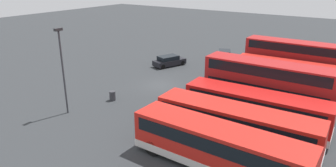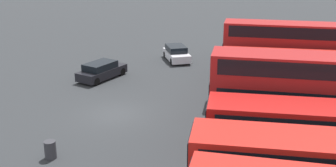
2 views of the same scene
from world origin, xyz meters
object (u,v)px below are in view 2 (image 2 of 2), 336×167
(bus_single_deck_second, at_px, (300,70))
(car_small_green, at_px, (176,53))
(box_truck_blue, at_px, (278,42))
(waste_bin_yellow, at_px, (50,150))
(bus_single_deck_third, at_px, (292,84))
(bus_double_decker_fourth, at_px, (310,91))
(car_hatchback_silver, at_px, (102,71))
(bus_single_deck_fifth, at_px, (324,131))
(bus_double_decker_near_end, at_px, (289,48))

(bus_single_deck_second, distance_m, car_small_green, 12.57)
(box_truck_blue, xyz_separation_m, waste_bin_yellow, (22.39, -12.21, -1.23))
(bus_single_deck_third, bearing_deg, bus_single_deck_second, 166.81)
(bus_single_deck_third, bearing_deg, bus_double_decker_fourth, 10.46)
(box_truck_blue, bearing_deg, car_hatchback_silver, -57.49)
(car_small_green, bearing_deg, bus_single_deck_second, 58.19)
(car_hatchback_silver, bearing_deg, bus_single_deck_second, 91.10)
(bus_double_decker_fourth, height_order, box_truck_blue, bus_double_decker_fourth)
(bus_single_deck_third, height_order, bus_single_deck_fifth, same)
(bus_single_deck_second, height_order, bus_single_deck_fifth, same)
(bus_double_decker_fourth, relative_size, box_truck_blue, 1.46)
(car_hatchback_silver, distance_m, waste_bin_yellow, 13.39)
(bus_single_deck_third, xyz_separation_m, box_truck_blue, (-12.51, -0.35, 0.09))
(bus_double_decker_fourth, bearing_deg, bus_single_deck_fifth, 4.51)
(bus_single_deck_second, bearing_deg, box_truck_blue, -172.34)
(waste_bin_yellow, bearing_deg, box_truck_blue, 151.40)
(waste_bin_yellow, bearing_deg, car_hatchback_silver, -170.51)
(bus_single_deck_third, bearing_deg, bus_single_deck_fifth, 7.41)
(bus_single_deck_second, relative_size, car_small_green, 2.68)
(car_small_green, bearing_deg, bus_single_deck_third, 43.78)
(bus_single_deck_second, xyz_separation_m, bus_single_deck_fifth, (10.92, 0.10, -0.00))
(bus_single_deck_second, bearing_deg, bus_single_deck_third, -13.19)
(bus_single_deck_fifth, height_order, car_small_green, bus_single_deck_fifth)
(bus_single_deck_second, bearing_deg, bus_double_decker_fourth, -1.56)
(bus_single_deck_second, xyz_separation_m, waste_bin_yellow, (13.50, -13.41, -1.15))
(bus_single_deck_second, relative_size, box_truck_blue, 1.48)
(bus_double_decker_near_end, relative_size, bus_single_deck_second, 0.91)
(bus_double_decker_near_end, distance_m, car_small_green, 10.65)
(car_small_green, bearing_deg, waste_bin_yellow, -7.80)
(bus_double_decker_near_end, height_order, bus_single_deck_fifth, bus_double_decker_near_end)
(bus_single_deck_third, relative_size, bus_double_decker_fourth, 0.93)
(waste_bin_yellow, bearing_deg, bus_single_deck_third, 128.19)
(bus_double_decker_near_end, bearing_deg, waste_bin_yellow, -37.10)
(bus_single_deck_second, xyz_separation_m, box_truck_blue, (-8.89, -1.20, 0.08))
(car_small_green, bearing_deg, bus_double_decker_near_end, 71.86)
(car_hatchback_silver, bearing_deg, bus_single_deck_fifth, 55.94)
(bus_single_deck_third, bearing_deg, bus_double_decker_near_end, 178.55)
(box_truck_blue, height_order, car_hatchback_silver, box_truck_blue)
(car_hatchback_silver, bearing_deg, bus_single_deck_third, 77.32)
(bus_single_deck_fifth, relative_size, box_truck_blue, 1.48)
(box_truck_blue, bearing_deg, bus_single_deck_second, 7.66)
(bus_single_deck_second, distance_m, box_truck_blue, 8.97)
(bus_single_deck_third, distance_m, car_hatchback_silver, 15.16)
(bus_single_deck_third, relative_size, bus_single_deck_fifth, 0.91)
(bus_single_deck_fifth, relative_size, car_small_green, 2.68)
(car_small_green, bearing_deg, car_hatchback_silver, -35.68)
(bus_double_decker_fourth, bearing_deg, bus_double_decker_near_end, -177.40)
(bus_double_decker_near_end, relative_size, bus_single_deck_fifth, 0.91)
(box_truck_blue, bearing_deg, bus_single_deck_fifth, 3.74)
(bus_double_decker_near_end, height_order, bus_single_deck_second, bus_double_decker_near_end)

